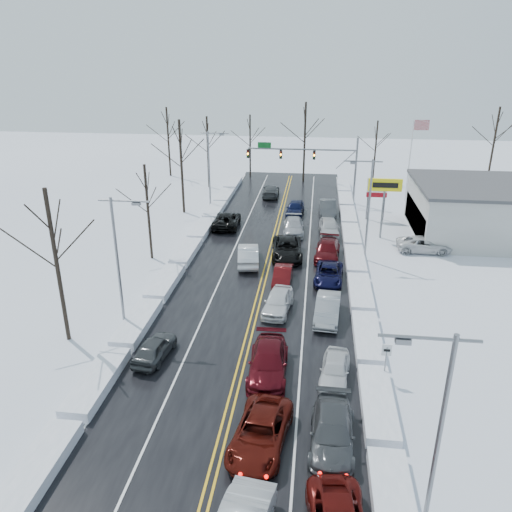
# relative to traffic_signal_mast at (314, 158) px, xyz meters

# --- Properties ---
(ground) EXTENTS (160.00, 160.00, 0.00)m
(ground) POSITION_rel_traffic_signal_mast_xyz_m (-3.45, -27.99, -5.48)
(ground) COLOR silver
(ground) RESTS_ON ground
(road_surface) EXTENTS (14.00, 84.00, 0.01)m
(road_surface) POSITION_rel_traffic_signal_mast_xyz_m (-3.45, -25.99, -5.47)
(road_surface) COLOR black
(road_surface) RESTS_ON ground
(snow_bank_left) EXTENTS (1.67, 72.00, 0.64)m
(snow_bank_left) POSITION_rel_traffic_signal_mast_xyz_m (-11.05, -25.99, -5.48)
(snow_bank_left) COLOR white
(snow_bank_left) RESTS_ON ground
(snow_bank_right) EXTENTS (1.67, 72.00, 0.64)m
(snow_bank_right) POSITION_rel_traffic_signal_mast_xyz_m (4.15, -25.99, -5.48)
(snow_bank_right) COLOR white
(snow_bank_right) RESTS_ON ground
(traffic_signal_mast) EXTENTS (13.28, 0.39, 8.00)m
(traffic_signal_mast) POSITION_rel_traffic_signal_mast_xyz_m (0.00, 0.00, 0.00)
(traffic_signal_mast) COLOR slate
(traffic_signal_mast) RESTS_ON ground
(tires_plus_sign) EXTENTS (3.20, 0.34, 6.00)m
(tires_plus_sign) POSITION_rel_traffic_signal_mast_xyz_m (7.05, -12.00, -0.49)
(tires_plus_sign) COLOR slate
(tires_plus_sign) RESTS_ON ground
(used_vehicles_sign) EXTENTS (2.20, 0.22, 4.65)m
(used_vehicles_sign) POSITION_rel_traffic_signal_mast_xyz_m (7.05, -5.99, -2.16)
(used_vehicles_sign) COLOR slate
(used_vehicles_sign) RESTS_ON ground
(speed_limit_sign) EXTENTS (0.55, 0.09, 2.35)m
(speed_limit_sign) POSITION_rel_traffic_signal_mast_xyz_m (4.75, -35.99, -3.84)
(speed_limit_sign) COLOR slate
(speed_limit_sign) RESTS_ON ground
(flagpole) EXTENTS (1.87, 1.20, 10.00)m
(flagpole) POSITION_rel_traffic_signal_mast_xyz_m (11.72, 2.01, 0.45)
(flagpole) COLOR silver
(flagpole) RESTS_ON ground
(streetlight_se) EXTENTS (3.20, 0.25, 9.00)m
(streetlight_se) POSITION_rel_traffic_signal_mast_xyz_m (4.85, -45.99, -0.17)
(streetlight_se) COLOR slate
(streetlight_se) RESTS_ON ground
(streetlight_ne) EXTENTS (3.20, 0.25, 9.00)m
(streetlight_ne) POSITION_rel_traffic_signal_mast_xyz_m (4.85, -17.99, -0.17)
(streetlight_ne) COLOR slate
(streetlight_ne) RESTS_ON ground
(streetlight_sw) EXTENTS (3.20, 0.25, 9.00)m
(streetlight_sw) POSITION_rel_traffic_signal_mast_xyz_m (-11.74, -31.99, -0.17)
(streetlight_sw) COLOR slate
(streetlight_sw) RESTS_ON ground
(streetlight_nw) EXTENTS (3.20, 0.25, 9.00)m
(streetlight_nw) POSITION_rel_traffic_signal_mast_xyz_m (-11.74, -3.99, -0.17)
(streetlight_nw) COLOR slate
(streetlight_nw) RESTS_ON ground
(tree_left_b) EXTENTS (4.00, 4.00, 10.00)m
(tree_left_b) POSITION_rel_traffic_signal_mast_xyz_m (-14.95, -33.99, 1.51)
(tree_left_b) COLOR #2D231C
(tree_left_b) RESTS_ON ground
(tree_left_c) EXTENTS (3.40, 3.40, 8.50)m
(tree_left_c) POSITION_rel_traffic_signal_mast_xyz_m (-13.95, -19.99, 0.46)
(tree_left_c) COLOR #2D231C
(tree_left_c) RESTS_ON ground
(tree_left_d) EXTENTS (4.20, 4.20, 10.50)m
(tree_left_d) POSITION_rel_traffic_signal_mast_xyz_m (-14.65, -5.99, 1.86)
(tree_left_d) COLOR #2D231C
(tree_left_d) RESTS_ON ground
(tree_left_e) EXTENTS (3.80, 3.80, 9.50)m
(tree_left_e) POSITION_rel_traffic_signal_mast_xyz_m (-14.25, 6.01, 1.16)
(tree_left_e) COLOR #2D231C
(tree_left_e) RESTS_ON ground
(tree_far_a) EXTENTS (4.00, 4.00, 10.00)m
(tree_far_a) POSITION_rel_traffic_signal_mast_xyz_m (-21.45, 12.01, 1.51)
(tree_far_a) COLOR #2D231C
(tree_far_a) RESTS_ON ground
(tree_far_b) EXTENTS (3.60, 3.60, 9.00)m
(tree_far_b) POSITION_rel_traffic_signal_mast_xyz_m (-9.45, 13.01, 0.81)
(tree_far_b) COLOR #2D231C
(tree_far_b) RESTS_ON ground
(tree_far_c) EXTENTS (4.40, 4.40, 11.00)m
(tree_far_c) POSITION_rel_traffic_signal_mast_xyz_m (-1.45, 11.01, 2.21)
(tree_far_c) COLOR #2D231C
(tree_far_c) RESTS_ON ground
(tree_far_d) EXTENTS (3.40, 3.40, 8.50)m
(tree_far_d) POSITION_rel_traffic_signal_mast_xyz_m (8.55, 12.51, 0.46)
(tree_far_d) COLOR #2D231C
(tree_far_d) RESTS_ON ground
(tree_far_e) EXTENTS (4.20, 4.20, 10.50)m
(tree_far_e) POSITION_rel_traffic_signal_mast_xyz_m (24.55, 13.01, 1.86)
(tree_far_e) COLOR #2D231C
(tree_far_e) RESTS_ON ground
(queued_car_2) EXTENTS (3.01, 5.44, 1.44)m
(queued_car_2) POSITION_rel_traffic_signal_mast_xyz_m (-1.57, -41.82, -5.48)
(queued_car_2) COLOR #460E09
(queued_car_2) RESTS_ON ground
(queued_car_3) EXTENTS (2.32, 5.42, 1.56)m
(queued_car_3) POSITION_rel_traffic_signal_mast_xyz_m (-1.78, -36.16, -5.48)
(queued_car_3) COLOR #480910
(queued_car_3) RESTS_ON ground
(queued_car_4) EXTENTS (2.26, 4.60, 1.51)m
(queued_car_4) POSITION_rel_traffic_signal_mast_xyz_m (-1.85, -28.56, -5.48)
(queued_car_4) COLOR white
(queued_car_4) RESTS_ON ground
(queued_car_5) EXTENTS (1.48, 4.06, 1.33)m
(queued_car_5) POSITION_rel_traffic_signal_mast_xyz_m (-1.86, -23.96, -5.48)
(queued_car_5) COLOR #4C0A0B
(queued_car_5) RESTS_ON ground
(queued_car_6) EXTENTS (3.12, 5.97, 1.60)m
(queued_car_6) POSITION_rel_traffic_signal_mast_xyz_m (-1.89, -18.21, -5.48)
(queued_car_6) COLOR black
(queued_car_6) RESTS_ON ground
(queued_car_7) EXTENTS (2.30, 5.10, 1.45)m
(queued_car_7) POSITION_rel_traffic_signal_mast_xyz_m (-1.65, -11.70, -5.48)
(queued_car_7) COLOR #A8ABB1
(queued_car_7) RESTS_ON ground
(queued_car_8) EXTENTS (2.12, 4.70, 1.57)m
(queued_car_8) POSITION_rel_traffic_signal_mast_xyz_m (-1.80, -5.37, -5.48)
(queued_car_8) COLOR black
(queued_car_8) RESTS_ON ground
(queued_car_11) EXTENTS (2.25, 5.17, 1.48)m
(queued_car_11) POSITION_rel_traffic_signal_mast_xyz_m (1.75, -41.41, -5.48)
(queued_car_11) COLOR #3E4043
(queued_car_11) RESTS_ON ground
(queued_car_12) EXTENTS (2.03, 4.10, 1.34)m
(queued_car_12) POSITION_rel_traffic_signal_mast_xyz_m (1.99, -36.21, -5.48)
(queued_car_12) COLOR silver
(queued_car_12) RESTS_ON ground
(queued_car_13) EXTENTS (1.98, 4.78, 1.54)m
(queued_car_13) POSITION_rel_traffic_signal_mast_xyz_m (1.64, -29.25, -5.48)
(queued_car_13) COLOR #929599
(queued_car_13) RESTS_ON ground
(queued_car_14) EXTENTS (2.56, 4.94, 1.33)m
(queued_car_14) POSITION_rel_traffic_signal_mast_xyz_m (1.81, -23.06, -5.48)
(queued_car_14) COLOR black
(queued_car_14) RESTS_ON ground
(queued_car_15) EXTENTS (2.52, 5.31, 1.50)m
(queued_car_15) POSITION_rel_traffic_signal_mast_xyz_m (1.73, -18.00, -5.48)
(queued_car_15) COLOR #44090C
(queued_car_15) RESTS_ON ground
(queued_car_16) EXTENTS (2.19, 4.92, 1.64)m
(queued_car_16) POSITION_rel_traffic_signal_mast_xyz_m (1.93, -11.89, -5.48)
(queued_car_16) COLOR #BCBCBE
(queued_car_16) RESTS_ON ground
(queued_car_17) EXTENTS (2.02, 5.25, 1.71)m
(queued_car_17) POSITION_rel_traffic_signal_mast_xyz_m (1.85, -5.21, -5.48)
(queued_car_17) COLOR #3D3F41
(queued_car_17) RESTS_ON ground
(oncoming_car_0) EXTENTS (2.43, 5.24, 1.66)m
(oncoming_car_0) POSITION_rel_traffic_signal_mast_xyz_m (-5.15, -20.17, -5.48)
(oncoming_car_0) COLOR silver
(oncoming_car_0) RESTS_ON ground
(oncoming_car_1) EXTENTS (2.74, 5.64, 1.54)m
(oncoming_car_1) POSITION_rel_traffic_signal_mast_xyz_m (-8.80, -10.53, -5.48)
(oncoming_car_1) COLOR black
(oncoming_car_1) RESTS_ON ground
(oncoming_car_2) EXTENTS (2.21, 5.11, 1.46)m
(oncoming_car_2) POSITION_rel_traffic_signal_mast_xyz_m (-5.31, 2.19, -5.48)
(oncoming_car_2) COLOR #3F4244
(oncoming_car_2) RESTS_ON ground
(oncoming_car_3) EXTENTS (2.06, 4.12, 1.35)m
(oncoming_car_3) POSITION_rel_traffic_signal_mast_xyz_m (-8.75, -35.37, -5.48)
(oncoming_car_3) COLOR #3B3D3F
(oncoming_car_3) RESTS_ON ground
(parked_car_0) EXTENTS (5.04, 2.33, 1.40)m
(parked_car_0) POSITION_rel_traffic_signal_mast_xyz_m (10.68, -15.35, -5.48)
(parked_car_0) COLOR silver
(parked_car_0) RESTS_ON ground
(parked_car_1) EXTENTS (3.01, 5.89, 1.64)m
(parked_car_1) POSITION_rel_traffic_signal_mast_xyz_m (13.52, -11.13, -5.48)
(parked_car_1) COLOR gray
(parked_car_1) RESTS_ON ground
(parked_car_2) EXTENTS (1.94, 4.32, 1.44)m
(parked_car_2) POSITION_rel_traffic_signal_mast_xyz_m (11.71, -6.30, -5.48)
(parked_car_2) COLOR black
(parked_car_2) RESTS_ON ground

